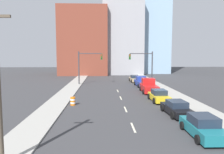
# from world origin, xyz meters

# --- Properties ---
(sidewalk_left) EXTENTS (2.76, 88.03, 0.13)m
(sidewalk_left) POSITION_xyz_m (-7.93, 44.01, 0.06)
(sidewalk_left) COLOR #9E9B93
(sidewalk_left) RESTS_ON ground
(sidewalk_right) EXTENTS (2.76, 88.03, 0.13)m
(sidewalk_right) POSITION_xyz_m (7.93, 44.01, 0.06)
(sidewalk_right) COLOR #9E9B93
(sidewalk_right) RESTS_ON ground
(lane_stripe_at_9m) EXTENTS (0.16, 2.40, 0.01)m
(lane_stripe_at_9m) POSITION_xyz_m (0.00, 9.34, 0.00)
(lane_stripe_at_9m) COLOR beige
(lane_stripe_at_9m) RESTS_ON ground
(lane_stripe_at_15m) EXTENTS (0.16, 2.40, 0.01)m
(lane_stripe_at_15m) POSITION_xyz_m (0.00, 15.21, 0.00)
(lane_stripe_at_15m) COLOR beige
(lane_stripe_at_15m) RESTS_ON ground
(lane_stripe_at_21m) EXTENTS (0.16, 2.40, 0.01)m
(lane_stripe_at_21m) POSITION_xyz_m (0.00, 21.46, 0.00)
(lane_stripe_at_21m) COLOR beige
(lane_stripe_at_21m) RESTS_ON ground
(lane_stripe_at_27m) EXTENTS (0.16, 2.40, 0.01)m
(lane_stripe_at_27m) POSITION_xyz_m (0.00, 27.31, 0.00)
(lane_stripe_at_27m) COLOR beige
(lane_stripe_at_27m) RESTS_ON ground
(building_brick_left) EXTENTS (14.00, 16.00, 19.62)m
(building_brick_left) POSITION_xyz_m (-8.06, 60.94, 9.81)
(building_brick_left) COLOR brown
(building_brick_left) RESTS_ON ground
(building_office_center) EXTENTS (12.00, 20.00, 22.61)m
(building_office_center) POSITION_xyz_m (3.56, 64.94, 11.30)
(building_office_center) COLOR #99999E
(building_office_center) RESTS_ON ground
(building_glass_right) EXTENTS (13.00, 20.00, 41.77)m
(building_glass_right) POSITION_xyz_m (12.20, 68.94, 20.88)
(building_glass_right) COLOR #8CADC6
(building_glass_right) RESTS_ON ground
(traffic_signal_left) EXTENTS (4.74, 0.35, 6.49)m
(traffic_signal_left) POSITION_xyz_m (-5.75, 35.18, 4.23)
(traffic_signal_left) COLOR #38383D
(traffic_signal_left) RESTS_ON ground
(traffic_signal_right) EXTENTS (4.74, 0.35, 6.49)m
(traffic_signal_right) POSITION_xyz_m (6.02, 35.18, 4.23)
(traffic_signal_right) COLOR #38383D
(traffic_signal_right) RESTS_ON ground
(traffic_barrel) EXTENTS (0.56, 0.56, 0.95)m
(traffic_barrel) POSITION_xyz_m (-5.88, 17.41, 0.47)
(traffic_barrel) COLOR orange
(traffic_barrel) RESTS_ON ground
(sedan_teal) EXTENTS (2.19, 4.63, 1.52)m
(sedan_teal) POSITION_xyz_m (4.68, 7.25, 0.69)
(sedan_teal) COLOR #196B75
(sedan_teal) RESTS_ON ground
(sedan_black) EXTENTS (2.28, 4.67, 1.38)m
(sedan_black) POSITION_xyz_m (4.73, 12.91, 0.64)
(sedan_black) COLOR black
(sedan_black) RESTS_ON ground
(sedan_yellow) EXTENTS (2.18, 4.47, 1.49)m
(sedan_yellow) POSITION_xyz_m (4.60, 19.10, 0.68)
(sedan_yellow) COLOR gold
(sedan_yellow) RESTS_ON ground
(pickup_truck_red) EXTENTS (2.59, 5.32, 2.16)m
(pickup_truck_red) POSITION_xyz_m (4.76, 25.87, 0.88)
(pickup_truck_red) COLOR red
(pickup_truck_red) RESTS_ON ground
(pickup_truck_blue) EXTENTS (2.38, 5.81, 1.85)m
(pickup_truck_blue) POSITION_xyz_m (4.82, 32.56, 0.76)
(pickup_truck_blue) COLOR navy
(pickup_truck_blue) RESTS_ON ground
(sedan_tan) EXTENTS (2.13, 4.82, 1.43)m
(sedan_tan) POSITION_xyz_m (4.53, 39.50, 0.66)
(sedan_tan) COLOR tan
(sedan_tan) RESTS_ON ground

